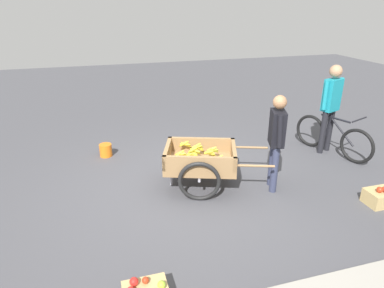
{
  "coord_description": "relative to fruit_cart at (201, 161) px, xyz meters",
  "views": [
    {
      "loc": [
        1.26,
        4.66,
        2.79
      ],
      "look_at": [
        -0.09,
        0.0,
        0.75
      ],
      "focal_mm": 31.98,
      "sensor_mm": 36.0,
      "label": 1
    }
  ],
  "objects": [
    {
      "name": "apple_crate",
      "position": [
        -2.4,
        1.26,
        -0.32
      ],
      "size": [
        0.44,
        0.32,
        0.31
      ],
      "color": "tan",
      "rests_on": "ground"
    },
    {
      "name": "bicycle",
      "position": [
        -2.83,
        -0.49,
        -0.09
      ],
      "size": [
        0.69,
        1.58,
        0.85
      ],
      "color": "black",
      "rests_on": "ground"
    },
    {
      "name": "cyclist_person",
      "position": [
        -2.78,
        -0.63,
        0.6
      ],
      "size": [
        0.49,
        0.31,
        1.71
      ],
      "color": "black",
      "rests_on": "ground"
    },
    {
      "name": "plastic_bucket",
      "position": [
        1.41,
        -1.61,
        -0.32
      ],
      "size": [
        0.24,
        0.24,
        0.24
      ],
      "primitive_type": "cylinder",
      "color": "orange",
      "rests_on": "ground"
    },
    {
      "name": "fruit_cart",
      "position": [
        0.0,
        0.0,
        0.0
      ],
      "size": [
        1.81,
        1.26,
        0.73
      ],
      "color": "#937047",
      "rests_on": "ground"
    },
    {
      "name": "ground_plane",
      "position": [
        0.23,
        -0.01,
        -0.44
      ],
      "size": [
        24.0,
        24.0,
        0.0
      ],
      "primitive_type": "plane",
      "color": "#47474C"
    },
    {
      "name": "vendor_person",
      "position": [
        -1.08,
        0.38,
        0.47
      ],
      "size": [
        0.3,
        0.57,
        1.53
      ],
      "color": "#333851",
      "rests_on": "ground"
    }
  ]
}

